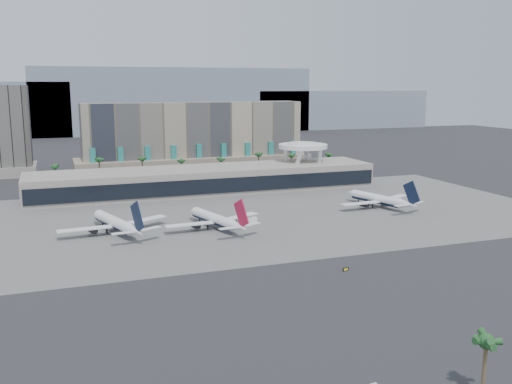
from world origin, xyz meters
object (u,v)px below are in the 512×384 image
object	(u,v)px
airliner_right	(379,199)
service_vehicle_a	(115,226)
airliner_centre	(216,219)
service_vehicle_b	(251,220)
airliner_left	(116,223)
taxiway_sign	(346,269)

from	to	relation	value
airliner_right	service_vehicle_a	bearing A→B (deg)	163.52
airliner_centre	service_vehicle_b	xyz separation A→B (m)	(15.47, 4.46, -2.53)
airliner_right	service_vehicle_b	world-z (taller)	airliner_right
airliner_centre	service_vehicle_b	world-z (taller)	airliner_centre
airliner_left	airliner_right	world-z (taller)	airliner_left
airliner_centre	service_vehicle_a	xyz separation A→B (m)	(-35.23, 12.47, -2.35)
taxiway_sign	service_vehicle_a	bearing A→B (deg)	115.62
airliner_left	taxiway_sign	xyz separation A→B (m)	(56.87, -65.23, -3.24)
service_vehicle_b	service_vehicle_a	bearing A→B (deg)	158.16
airliner_left	taxiway_sign	world-z (taller)	airliner_left
service_vehicle_a	service_vehicle_b	distance (m)	51.32
airliner_centre	service_vehicle_a	distance (m)	37.44
airliner_left	taxiway_sign	size ratio (longest dim) A/B	19.78
airliner_left	airliner_centre	world-z (taller)	airliner_left
airliner_centre	airliner_right	xyz separation A→B (m)	(76.68, 11.73, 0.02)
service_vehicle_b	taxiway_sign	bearing A→B (deg)	-97.43
airliner_left	airliner_right	bearing A→B (deg)	-13.90
airliner_centre	taxiway_sign	world-z (taller)	airliner_centre
airliner_left	service_vehicle_a	xyz separation A→B (m)	(0.10, 6.70, -2.52)
airliner_right	taxiway_sign	xyz separation A→B (m)	(-55.13, -71.19, -3.08)
service_vehicle_b	airliner_left	bearing A→B (deg)	165.67
airliner_centre	taxiway_sign	size ratio (longest dim) A/B	18.95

